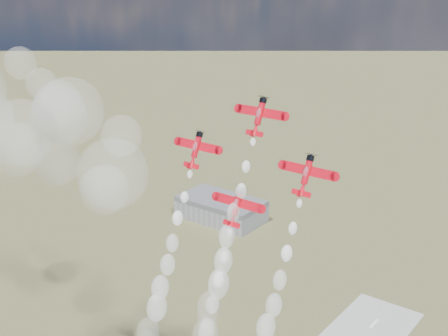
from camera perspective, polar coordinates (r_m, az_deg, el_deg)
name	(u,v)px	position (r m, az deg, el deg)	size (l,w,h in m)	color
hangar	(221,209)	(373.00, -0.27, -3.74)	(50.00, 28.00, 13.00)	gray
plane_lead	(259,116)	(125.36, 3.24, 4.80)	(11.29, 5.46, 7.57)	red
plane_left	(196,149)	(132.30, -2.58, 1.76)	(11.29, 5.46, 7.57)	red
plane_right	(306,174)	(118.11, 7.53, -0.57)	(11.29, 5.46, 7.57)	red
plane_slot	(236,206)	(124.72, 1.13, -3.50)	(11.29, 5.46, 7.57)	red
smoke_trail_lead	(210,312)	(127.44, -1.26, -13.07)	(5.21, 21.25, 43.78)	white
smoke_trail_left	(148,336)	(137.12, -6.93, -15.00)	(5.72, 21.80, 43.87)	white
drifted_smoke_cloud	(48,130)	(202.97, -15.77, 3.34)	(69.77, 39.29, 47.54)	white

